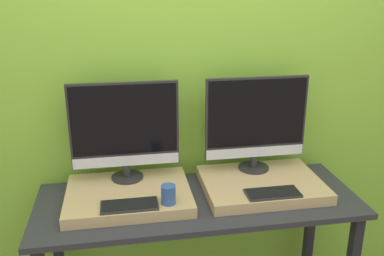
# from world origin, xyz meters

# --- Properties ---
(wall_back) EXTENTS (8.00, 0.04, 2.60)m
(wall_back) POSITION_xyz_m (0.00, 0.68, 1.30)
(wall_back) COLOR #8CC638
(wall_back) RESTS_ON ground_plane
(workbench) EXTENTS (1.65, 0.61, 0.80)m
(workbench) POSITION_xyz_m (0.00, 0.31, 0.70)
(workbench) COLOR #2D2D33
(workbench) RESTS_ON ground_plane
(wooden_riser_left) EXTENTS (0.63, 0.48, 0.06)m
(wooden_riser_left) POSITION_xyz_m (-0.35, 0.35, 0.83)
(wooden_riser_left) COLOR tan
(wooden_riser_left) RESTS_ON workbench
(monitor_left) EXTENTS (0.56, 0.17, 0.53)m
(monitor_left) POSITION_xyz_m (-0.35, 0.49, 1.14)
(monitor_left) COLOR #282828
(monitor_left) RESTS_ON wooden_riser_left
(keyboard_left) EXTENTS (0.27, 0.12, 0.01)m
(keyboard_left) POSITION_xyz_m (-0.35, 0.18, 0.86)
(keyboard_left) COLOR #2D2D2D
(keyboard_left) RESTS_ON wooden_riser_left
(mug) EXTENTS (0.07, 0.07, 0.09)m
(mug) POSITION_xyz_m (-0.17, 0.18, 0.90)
(mug) COLOR #335693
(mug) RESTS_ON wooden_riser_left
(wooden_riser_right) EXTENTS (0.63, 0.48, 0.06)m
(wooden_riser_right) POSITION_xyz_m (0.35, 0.35, 0.83)
(wooden_riser_right) COLOR tan
(wooden_riser_right) RESTS_ON workbench
(monitor_right) EXTENTS (0.56, 0.17, 0.53)m
(monitor_right) POSITION_xyz_m (0.35, 0.49, 1.14)
(monitor_right) COLOR #282828
(monitor_right) RESTS_ON wooden_riser_right
(keyboard_right) EXTENTS (0.27, 0.12, 0.01)m
(keyboard_right) POSITION_xyz_m (0.35, 0.18, 0.86)
(keyboard_right) COLOR #2D2D2D
(keyboard_right) RESTS_ON wooden_riser_right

